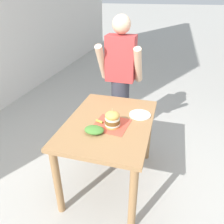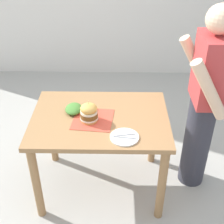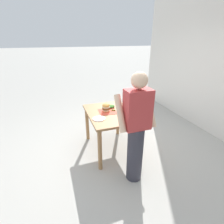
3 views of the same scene
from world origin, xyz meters
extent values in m
plane|color=#ADAAA3|center=(0.00, 0.00, 0.00)|extent=(80.00, 80.00, 0.00)
cube|color=#9E7247|center=(0.00, 0.00, 0.77)|extent=(0.82, 1.13, 0.04)
cylinder|color=#9E7247|center=(-0.35, -0.51, 0.38)|extent=(0.07, 0.07, 0.75)
cylinder|color=#9E7247|center=(0.35, -0.51, 0.38)|extent=(0.07, 0.07, 0.75)
cylinder|color=#9E7247|center=(-0.35, 0.51, 0.38)|extent=(0.07, 0.07, 0.75)
cylinder|color=#9E7247|center=(0.35, 0.51, 0.38)|extent=(0.07, 0.07, 0.75)
cube|color=#D64C38|center=(0.04, -0.06, 0.80)|extent=(0.35, 0.35, 0.00)
cylinder|color=gold|center=(0.05, -0.08, 0.81)|extent=(0.14, 0.14, 0.02)
cylinder|color=silver|center=(0.05, -0.08, 0.83)|extent=(0.15, 0.15, 0.02)
cylinder|color=brown|center=(0.05, -0.08, 0.85)|extent=(0.14, 0.14, 0.04)
cylinder|color=silver|center=(0.05, -0.08, 0.88)|extent=(0.14, 0.14, 0.02)
ellipsoid|color=gold|center=(0.05, -0.08, 0.91)|extent=(0.14, 0.14, 0.08)
cylinder|color=#D1B77F|center=(0.05, -0.08, 0.96)|extent=(0.00, 0.00, 0.05)
cylinder|color=#8EA83D|center=(-0.08, -0.06, 0.81)|extent=(0.08, 0.05, 0.02)
cylinder|color=white|center=(0.27, 0.20, 0.80)|extent=(0.22, 0.22, 0.01)
cylinder|color=silver|center=(0.26, 0.20, 0.81)|extent=(0.04, 0.17, 0.01)
cylinder|color=silver|center=(0.29, 0.20, 0.81)|extent=(0.03, 0.17, 0.01)
ellipsoid|color=#477F33|center=(-0.08, -0.22, 0.82)|extent=(0.18, 0.14, 0.06)
cylinder|color=#33333D|center=(-0.10, 0.87, 0.45)|extent=(0.24, 0.24, 0.90)
cube|color=#B73838|center=(-0.10, 0.87, 1.18)|extent=(0.36, 0.22, 0.56)
sphere|color=beige|center=(-0.10, 0.87, 1.58)|extent=(0.22, 0.22, 0.22)
cylinder|color=beige|center=(-0.33, 0.81, 1.13)|extent=(0.09, 0.34, 0.50)
cylinder|color=beige|center=(0.13, 0.81, 1.13)|extent=(0.09, 0.34, 0.50)
camera|label=1|loc=(0.52, -1.76, 1.91)|focal=35.00mm
camera|label=2|loc=(2.11, 0.14, 2.27)|focal=50.00mm
camera|label=3|loc=(0.94, 2.82, 2.08)|focal=28.00mm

